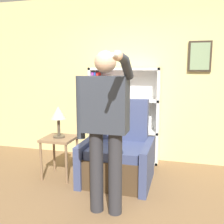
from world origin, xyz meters
name	(u,v)px	position (x,y,z in m)	size (l,w,h in m)	color
ground_plane	(107,220)	(0.00, 0.00, 0.00)	(14.00, 14.00, 0.00)	brown
wall_back	(141,79)	(0.01, 2.03, 1.40)	(8.00, 0.11, 2.80)	#DBCC84
bookcase	(117,116)	(-0.37, 1.87, 0.77)	(1.19, 0.28, 1.60)	white
armchair	(118,156)	(-0.14, 1.03, 0.36)	(0.96, 0.85, 1.14)	#4C3823
person_standing	(105,122)	(-0.07, 0.16, 1.03)	(0.62, 0.78, 1.77)	#2D2D33
side_table	(59,144)	(-0.99, 0.91, 0.49)	(0.45, 0.45, 0.60)	#846647
table_lamp	(58,115)	(-0.99, 0.91, 0.93)	(0.22, 0.22, 0.45)	#4C4233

